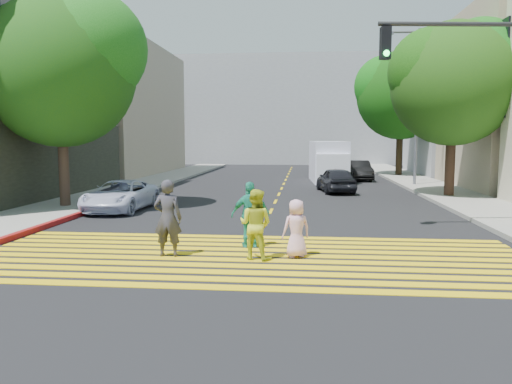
# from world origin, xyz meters

# --- Properties ---
(ground) EXTENTS (120.00, 120.00, 0.00)m
(ground) POSITION_xyz_m (0.00, 0.00, 0.00)
(ground) COLOR black
(sidewalk_left) EXTENTS (3.00, 40.00, 0.15)m
(sidewalk_left) POSITION_xyz_m (-8.50, 22.00, 0.07)
(sidewalk_left) COLOR gray
(sidewalk_left) RESTS_ON ground
(sidewalk_right) EXTENTS (3.00, 60.00, 0.15)m
(sidewalk_right) POSITION_xyz_m (8.50, 15.00, 0.07)
(sidewalk_right) COLOR gray
(sidewalk_right) RESTS_ON ground
(curb_red) EXTENTS (0.20, 8.00, 0.16)m
(curb_red) POSITION_xyz_m (-6.90, 6.00, 0.08)
(curb_red) COLOR maroon
(curb_red) RESTS_ON ground
(crosswalk) EXTENTS (13.40, 5.30, 0.01)m
(crosswalk) POSITION_xyz_m (0.00, 1.28, 0.01)
(crosswalk) COLOR yellow
(crosswalk) RESTS_ON ground
(lane_line) EXTENTS (0.12, 34.40, 0.01)m
(lane_line) POSITION_xyz_m (0.00, 22.50, 0.01)
(lane_line) COLOR yellow
(lane_line) RESTS_ON ground
(building_left_tan) EXTENTS (12.00, 16.00, 10.00)m
(building_left_tan) POSITION_xyz_m (-16.00, 28.00, 5.00)
(building_left_tan) COLOR tan
(building_left_tan) RESTS_ON ground
(building_right_grey) EXTENTS (10.00, 10.00, 10.00)m
(building_right_grey) POSITION_xyz_m (15.00, 30.00, 5.00)
(building_right_grey) COLOR gray
(building_right_grey) RESTS_ON ground
(backdrop_block) EXTENTS (30.00, 8.00, 12.00)m
(backdrop_block) POSITION_xyz_m (0.00, 48.00, 6.00)
(backdrop_block) COLOR gray
(backdrop_block) RESTS_ON ground
(tree_left) EXTENTS (7.07, 6.62, 8.60)m
(tree_left) POSITION_xyz_m (-8.28, 8.86, 5.80)
(tree_left) COLOR #413324
(tree_left) RESTS_ON ground
(tree_right_near) EXTENTS (6.76, 6.28, 8.43)m
(tree_right_near) POSITION_xyz_m (8.27, 14.16, 5.70)
(tree_right_near) COLOR black
(tree_right_near) RESTS_ON ground
(tree_right_far) EXTENTS (7.87, 7.41, 9.44)m
(tree_right_far) POSITION_xyz_m (8.41, 27.86, 6.37)
(tree_right_far) COLOR black
(tree_right_far) RESTS_ON ground
(pedestrian_man) EXTENTS (0.69, 0.46, 1.88)m
(pedestrian_man) POSITION_xyz_m (-1.96, 1.20, 0.94)
(pedestrian_man) COLOR #35333C
(pedestrian_man) RESTS_ON ground
(pedestrian_woman) EXTENTS (0.97, 0.86, 1.67)m
(pedestrian_woman) POSITION_xyz_m (0.17, 1.12, 0.84)
(pedestrian_woman) COLOR #C7D129
(pedestrian_woman) RESTS_ON ground
(pedestrian_child) EXTENTS (0.80, 0.67, 1.40)m
(pedestrian_child) POSITION_xyz_m (1.12, 1.43, 0.70)
(pedestrian_child) COLOR #F2B2CC
(pedestrian_child) RESTS_ON ground
(pedestrian_extra) EXTENTS (1.08, 0.65, 1.73)m
(pedestrian_extra) POSITION_xyz_m (-0.09, 2.43, 0.86)
(pedestrian_extra) COLOR #20967B
(pedestrian_extra) RESTS_ON ground
(white_sedan) EXTENTS (2.13, 4.36, 1.19)m
(white_sedan) POSITION_xyz_m (-5.95, 8.60, 0.60)
(white_sedan) COLOR silver
(white_sedan) RESTS_ON ground
(dark_car_near) EXTENTS (2.15, 4.11, 1.34)m
(dark_car_near) POSITION_xyz_m (2.96, 16.26, 0.67)
(dark_car_near) COLOR black
(dark_car_near) RESTS_ON ground
(silver_car) EXTENTS (2.60, 4.88, 1.35)m
(silver_car) POSITION_xyz_m (3.11, 28.40, 0.67)
(silver_car) COLOR #9A9EA7
(silver_car) RESTS_ON ground
(dark_car_parked) EXTENTS (1.68, 4.16, 1.34)m
(dark_car_parked) POSITION_xyz_m (4.99, 24.33, 0.67)
(dark_car_parked) COLOR black
(dark_car_parked) RESTS_ON ground
(white_van) EXTENTS (2.48, 5.76, 2.66)m
(white_van) POSITION_xyz_m (2.86, 22.66, 1.26)
(white_van) COLOR silver
(white_van) RESTS_ON ground
(traffic_signal) EXTENTS (4.48, 0.85, 6.60)m
(traffic_signal) POSITION_xyz_m (6.55, 5.15, 4.27)
(traffic_signal) COLOR black
(traffic_signal) RESTS_ON ground
(street_lamp) EXTENTS (2.07, 0.24, 9.16)m
(street_lamp) POSITION_xyz_m (7.61, 19.85, 5.26)
(street_lamp) COLOR gray
(street_lamp) RESTS_ON ground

